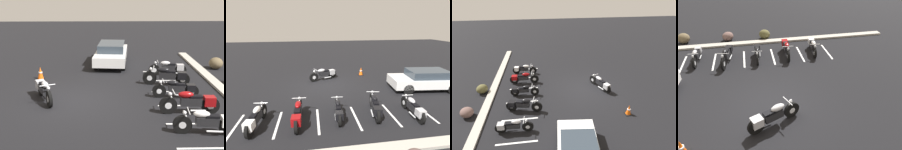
% 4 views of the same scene
% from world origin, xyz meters
% --- Properties ---
extents(ground, '(60.00, 60.00, 0.00)m').
position_xyz_m(ground, '(0.00, 0.00, 0.00)').
color(ground, black).
extents(motorcycle_silver_featured, '(2.09, 1.08, 0.88)m').
position_xyz_m(motorcycle_silver_featured, '(-0.10, -1.23, 0.47)').
color(motorcycle_silver_featured, black).
rests_on(motorcycle_silver_featured, ground).
extents(parked_bike_0, '(0.57, 2.01, 0.79)m').
position_xyz_m(parked_bike_0, '(-3.68, 4.79, 0.42)').
color(parked_bike_0, black).
rests_on(parked_bike_0, ground).
extents(parked_bike_1, '(0.77, 2.23, 0.88)m').
position_xyz_m(parked_bike_1, '(-1.98, 4.39, 0.47)').
color(parked_bike_1, black).
rests_on(parked_bike_1, ground).
extents(parked_bike_2, '(0.56, 1.98, 0.78)m').
position_xyz_m(parked_bike_2, '(-0.23, 4.46, 0.41)').
color(parked_bike_2, black).
rests_on(parked_bike_2, ground).
extents(parked_bike_3, '(0.63, 2.25, 0.88)m').
position_xyz_m(parked_bike_3, '(1.52, 4.61, 0.47)').
color(parked_bike_3, black).
rests_on(parked_bike_3, ground).
extents(parked_bike_4, '(0.62, 2.08, 0.82)m').
position_xyz_m(parked_bike_4, '(3.21, 4.68, 0.44)').
color(parked_bike_4, black).
rests_on(parked_bike_4, ground).
extents(concrete_curb, '(18.00, 0.50, 0.12)m').
position_xyz_m(concrete_curb, '(0.00, 6.74, 0.06)').
color(concrete_curb, '#A8A399').
rests_on(concrete_curb, ground).
extents(landscape_rock_0, '(1.06, 1.08, 0.59)m').
position_xyz_m(landscape_rock_0, '(-2.07, 7.62, 0.30)').
color(landscape_rock_0, brown).
rests_on(landscape_rock_0, ground).
extents(landscape_rock_1, '(1.07, 1.06, 0.65)m').
position_xyz_m(landscape_rock_1, '(0.47, 7.43, 0.32)').
color(landscape_rock_1, brown).
rests_on(landscape_rock_1, ground).
extents(traffic_cone, '(0.40, 0.40, 0.65)m').
position_xyz_m(traffic_cone, '(-3.14, -1.98, 0.31)').
color(traffic_cone, black).
rests_on(traffic_cone, ground).
extents(stall_line_0, '(0.10, 2.10, 0.00)m').
position_xyz_m(stall_line_0, '(-4.48, 4.52, 0.00)').
color(stall_line_0, white).
rests_on(stall_line_0, ground).
extents(stall_line_1, '(0.10, 2.10, 0.00)m').
position_xyz_m(stall_line_1, '(-2.76, 4.52, 0.00)').
color(stall_line_1, white).
rests_on(stall_line_1, ground).
extents(stall_line_2, '(0.10, 2.10, 0.00)m').
position_xyz_m(stall_line_2, '(-1.04, 4.52, 0.00)').
color(stall_line_2, white).
rests_on(stall_line_2, ground).
extents(stall_line_3, '(0.10, 2.10, 0.00)m').
position_xyz_m(stall_line_3, '(0.68, 4.52, 0.00)').
color(stall_line_3, white).
rests_on(stall_line_3, ground).
extents(stall_line_4, '(0.10, 2.10, 0.00)m').
position_xyz_m(stall_line_4, '(2.40, 4.52, 0.00)').
color(stall_line_4, white).
rests_on(stall_line_4, ground).
extents(stall_line_5, '(0.10, 2.10, 0.00)m').
position_xyz_m(stall_line_5, '(4.11, 4.52, 0.00)').
color(stall_line_5, white).
rests_on(stall_line_5, ground).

